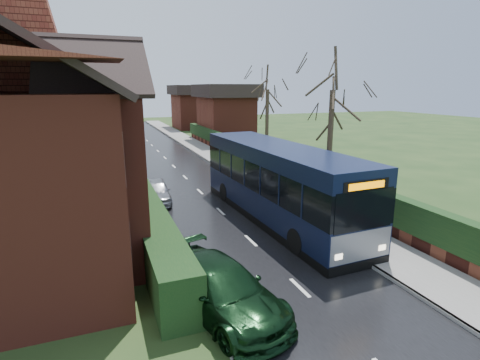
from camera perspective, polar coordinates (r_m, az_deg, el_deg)
name	(u,v)px	position (r m, az deg, el deg)	size (l,w,h in m)	color
ground	(272,262)	(13.97, 4.91, -12.28)	(140.00, 140.00, 0.00)	#394F22
road	(200,192)	(22.80, -6.11, -1.80)	(6.00, 100.00, 0.02)	black
pavement	(264,184)	(24.17, 3.66, -0.69)	(2.50, 100.00, 0.14)	slate
kerb_right	(247,186)	(23.71, 1.02, -0.95)	(0.12, 100.00, 0.14)	gray
kerb_left	(149,196)	(22.24, -13.72, -2.42)	(0.12, 100.00, 0.10)	gray
front_hedge	(144,212)	(17.17, -14.44, -4.71)	(1.20, 16.00, 1.60)	black
picket_fence	(161,217)	(17.38, -11.90, -5.56)	(0.10, 16.00, 0.90)	tan
right_wall_hedge	(286,168)	(24.63, 6.97, 1.78)	(0.60, 50.00, 1.80)	maroon
brick_house	(5,137)	(16.41, -32.17, 5.57)	(9.30, 14.60, 10.30)	maroon
bus	(278,184)	(17.66, 5.80, -0.56)	(3.17, 11.79, 3.55)	#0E1632
car_silver	(156,191)	(21.05, -12.73, -1.66)	(1.48, 3.68, 1.25)	#AAA9AE
car_green	(221,289)	(10.86, -2.90, -16.19)	(1.99, 4.89, 1.42)	black
car_distant	(132,133)	(49.37, -16.18, 6.96)	(1.34, 3.84, 1.27)	black
bus_stop_sign	(353,210)	(14.73, 16.84, -4.41)	(0.13, 0.38, 2.54)	slate
tree_right_near	(333,82)	(20.36, 14.03, 14.32)	(3.99, 3.99, 8.62)	#33291E
tree_right_far	(268,85)	(34.29, 4.23, 14.30)	(4.44, 4.44, 8.57)	#362A20
tree_house_side	(37,58)	(25.78, -28.50, 16.02)	(4.61, 4.61, 10.47)	#33261E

